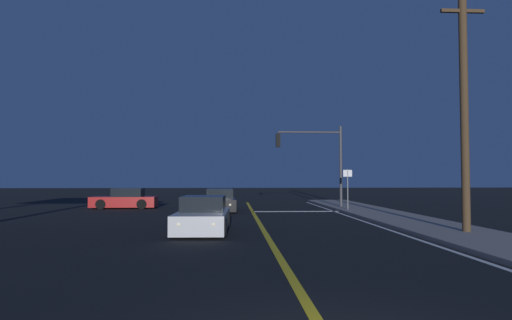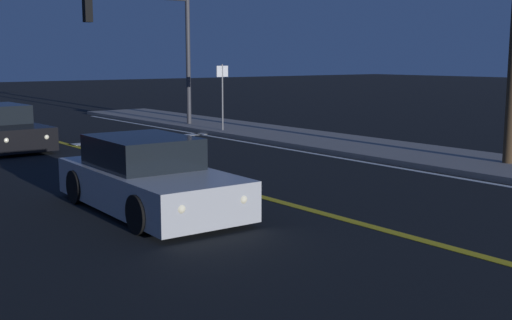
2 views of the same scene
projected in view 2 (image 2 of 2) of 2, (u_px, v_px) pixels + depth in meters
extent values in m
cube|color=gray|center=(458.00, 161.00, 17.14)|extent=(3.20, 40.88, 0.15)
cube|color=gold|center=(258.00, 196.00, 13.06)|extent=(0.20, 38.61, 0.01)
cube|color=white|center=(413.00, 170.00, 16.03)|extent=(0.16, 38.61, 0.01)
cube|color=white|center=(141.00, 139.00, 22.31)|extent=(5.15, 0.50, 0.01)
cube|color=black|center=(0.00, 134.00, 19.99)|extent=(1.99, 4.71, 0.68)
cylinder|color=black|center=(45.00, 140.00, 19.45)|extent=(0.24, 0.65, 0.64)
cylinder|color=black|center=(12.00, 132.00, 21.65)|extent=(0.24, 0.65, 0.64)
sphere|color=#FFF4CC|center=(46.00, 137.00, 18.61)|extent=(0.18, 0.18, 0.18)
sphere|color=#FFF4CC|center=(6.00, 140.00, 17.89)|extent=(0.18, 0.18, 0.18)
cube|color=#B2B5BA|center=(150.00, 187.00, 11.79)|extent=(1.99, 4.47, 0.68)
cube|color=black|center=(142.00, 153.00, 11.91)|extent=(1.65, 2.08, 0.60)
cylinder|color=black|center=(230.00, 200.00, 11.21)|extent=(0.24, 0.65, 0.64)
cylinder|color=black|center=(140.00, 214.00, 10.22)|extent=(0.24, 0.65, 0.64)
cylinder|color=black|center=(157.00, 177.00, 13.40)|extent=(0.24, 0.65, 0.64)
cylinder|color=black|center=(77.00, 187.00, 12.41)|extent=(0.24, 0.65, 0.64)
sphere|color=#FFF4CC|center=(242.00, 199.00, 10.39)|extent=(0.18, 0.18, 0.18)
sphere|color=#FFF4CC|center=(180.00, 209.00, 9.73)|extent=(0.18, 0.18, 0.18)
sphere|color=red|center=(128.00, 164.00, 13.83)|extent=(0.14, 0.14, 0.14)
sphere|color=red|center=(77.00, 169.00, 13.18)|extent=(0.14, 0.14, 0.14)
cylinder|color=#38383D|center=(188.00, 59.00, 25.73)|extent=(0.18, 0.18, 5.44)
cube|color=black|center=(87.00, 9.00, 22.93)|extent=(0.28, 0.28, 0.90)
sphere|color=red|center=(87.00, 1.00, 22.89)|extent=(0.22, 0.22, 0.22)
sphere|color=#4C2D05|center=(87.00, 9.00, 22.93)|extent=(0.22, 0.22, 0.22)
sphere|color=#0A3814|center=(88.00, 17.00, 22.98)|extent=(0.22, 0.22, 0.22)
cylinder|color=slate|center=(222.00, 100.00, 23.59)|extent=(0.06, 0.06, 2.55)
cube|color=white|center=(222.00, 71.00, 23.43)|extent=(0.56, 0.12, 0.40)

